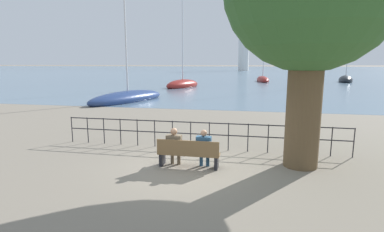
% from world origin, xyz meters
% --- Properties ---
extents(ground_plane, '(1000.00, 1000.00, 0.00)m').
position_xyz_m(ground_plane, '(0.00, 0.00, 0.00)').
color(ground_plane, gray).
extents(harbor_water, '(600.00, 300.00, 0.01)m').
position_xyz_m(harbor_water, '(0.00, 161.62, 0.00)').
color(harbor_water, slate).
rests_on(harbor_water, ground_plane).
extents(park_bench, '(1.95, 0.45, 0.90)m').
position_xyz_m(park_bench, '(0.00, -0.06, 0.44)').
color(park_bench, brown).
rests_on(park_bench, ground_plane).
extents(seated_person_left, '(0.48, 0.35, 1.23)m').
position_xyz_m(seated_person_left, '(-0.47, 0.01, 0.68)').
color(seated_person_left, brown).
rests_on(seated_person_left, ground_plane).
extents(seated_person_right, '(0.46, 0.35, 1.22)m').
position_xyz_m(seated_person_right, '(0.47, 0.01, 0.67)').
color(seated_person_right, navy).
rests_on(seated_person_right, ground_plane).
extents(promenade_railing, '(10.79, 0.04, 1.05)m').
position_xyz_m(promenade_railing, '(0.00, 2.03, 0.69)').
color(promenade_railing, black).
rests_on(promenade_railing, ground_plane).
extents(sailboat_0, '(4.57, 7.09, 13.10)m').
position_xyz_m(sailboat_0, '(-7.38, 30.83, 0.37)').
color(sailboat_0, maroon).
rests_on(sailboat_0, ground_plane).
extents(sailboat_1, '(2.33, 8.26, 13.22)m').
position_xyz_m(sailboat_1, '(8.99, 33.61, 0.39)').
color(sailboat_1, navy).
rests_on(sailboat_1, ground_plane).
extents(sailboat_2, '(4.99, 8.86, 11.81)m').
position_xyz_m(sailboat_2, '(-8.55, 15.10, 0.31)').
color(sailboat_2, navy).
rests_on(sailboat_2, ground_plane).
extents(sailboat_3, '(2.72, 7.12, 11.47)m').
position_xyz_m(sailboat_3, '(3.69, 46.14, 0.34)').
color(sailboat_3, maroon).
rests_on(sailboat_3, ground_plane).
extents(sailboat_4, '(3.45, 6.69, 12.81)m').
position_xyz_m(sailboat_4, '(17.83, 47.84, 0.39)').
color(sailboat_4, black).
rests_on(sailboat_4, ground_plane).
extents(harbor_lighthouse, '(4.54, 4.54, 25.88)m').
position_xyz_m(harbor_lighthouse, '(-2.17, 124.49, 12.04)').
color(harbor_lighthouse, white).
rests_on(harbor_lighthouse, ground_plane).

